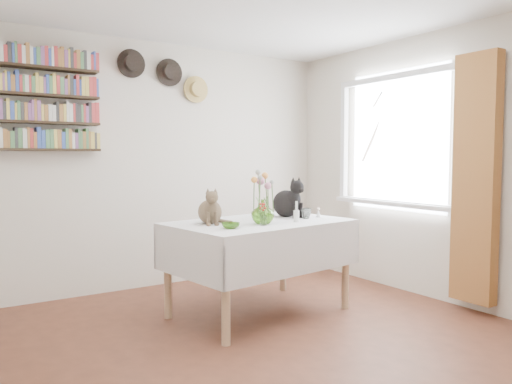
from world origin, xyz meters
TOP-DOWN VIEW (x-y plane):
  - room at (0.00, 0.00)m, footprint 4.08×4.58m
  - window at (1.97, 0.80)m, footprint 0.12×1.52m
  - curtain at (1.90, -0.12)m, footprint 0.12×0.38m
  - dining_table at (0.37, 0.88)m, footprint 1.59×1.13m
  - tabby_cat at (-0.05, 0.96)m, footprint 0.27×0.31m
  - black_cat at (0.76, 1.01)m, footprint 0.29×0.34m
  - flower_vase at (0.31, 0.73)m, footprint 0.22×0.22m
  - green_bowl at (-0.05, 0.64)m, footprint 0.19×0.19m
  - drinking_glass at (0.81, 0.80)m, footprint 0.10×0.10m
  - candlestick at (0.60, 0.66)m, footprint 0.05×0.05m
  - berry_jar at (0.25, 0.64)m, footprint 0.05×0.05m
  - porcelain_figurine at (0.97, 0.82)m, footprint 0.05×0.05m
  - flower_bouquet at (0.31, 0.74)m, footprint 0.17×0.13m
  - bookshelf_unit at (-1.10, 2.16)m, footprint 1.00×0.16m
  - wall_hats at (0.12, 2.19)m, footprint 0.98×0.09m

SIDE VIEW (x-z plane):
  - dining_table at x=0.37m, z-range 0.20..0.99m
  - green_bowl at x=-0.05m, z-range 0.79..0.84m
  - porcelain_figurine at x=0.97m, z-range 0.79..0.88m
  - drinking_glass at x=0.81m, z-range 0.79..0.88m
  - candlestick at x=0.60m, z-range 0.76..0.94m
  - berry_jar at x=0.25m, z-range 0.78..0.99m
  - flower_vase at x=0.31m, z-range 0.79..0.99m
  - tabby_cat at x=-0.05m, z-range 0.79..1.09m
  - black_cat at x=0.76m, z-range 0.79..1.16m
  - flower_bouquet at x=0.31m, z-range 0.94..1.33m
  - curtain at x=1.90m, z-range 0.10..2.20m
  - room at x=0.00m, z-range -0.04..2.54m
  - window at x=1.97m, z-range 0.74..2.06m
  - bookshelf_unit at x=-1.10m, z-range 1.39..2.30m
  - wall_hats at x=0.12m, z-range 1.93..2.41m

